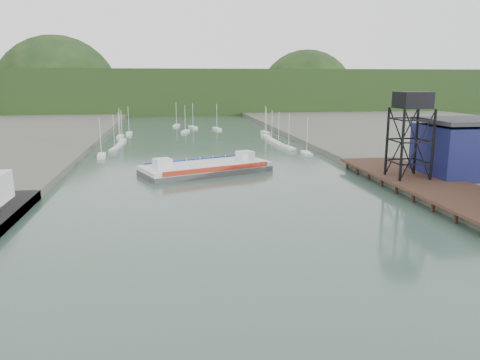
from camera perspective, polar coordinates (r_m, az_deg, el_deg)
name	(u,v)px	position (r m, az deg, el deg)	size (l,w,h in m)	color
east_pier	(457,194)	(84.78, 24.96, -1.58)	(14.00, 70.00, 2.45)	black
lift_tower	(412,106)	(92.89, 20.27, 8.52)	(6.50, 6.50, 16.00)	black
blue_shed	(475,148)	(103.34, 26.70, 3.48)	(20.50, 14.50, 11.30)	#0D0E39
marina_sailboats	(197,138)	(163.32, -5.24, 5.11)	(57.71, 92.65, 0.90)	silver
distant_hills	(176,94)	(324.88, -7.83, 10.35)	(500.00, 120.00, 80.00)	black
chain_ferry	(206,168)	(104.13, -4.17, 1.52)	(30.36, 20.84, 4.06)	#454547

